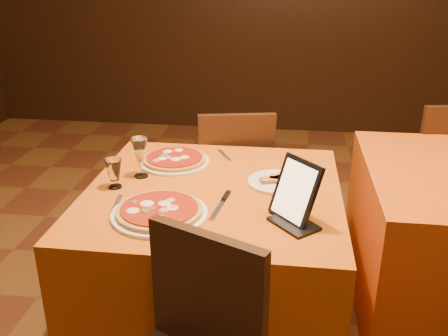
# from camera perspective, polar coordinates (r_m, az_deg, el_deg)

# --- Properties ---
(main_table) EXTENTS (1.10, 1.10, 0.75)m
(main_table) POSITION_cam_1_polar(r_m,az_deg,el_deg) (2.35, -1.16, -10.71)
(main_table) COLOR #C0540C
(main_table) RESTS_ON floor
(chair_main_far) EXTENTS (0.46, 0.46, 0.91)m
(chair_main_far) POSITION_cam_1_polar(r_m,az_deg,el_deg) (3.01, 1.08, -1.15)
(chair_main_far) COLOR black
(chair_main_far) RESTS_ON floor
(chair_side_far) EXTENTS (0.41, 0.41, 0.91)m
(chair_side_far) POSITION_cam_1_polar(r_m,az_deg,el_deg) (3.43, 22.97, 0.06)
(chair_side_far) COLOR black
(chair_side_far) RESTS_ON floor
(pizza_near) EXTENTS (0.38, 0.38, 0.03)m
(pizza_near) POSITION_cam_1_polar(r_m,az_deg,el_deg) (1.96, -7.39, -5.01)
(pizza_near) COLOR white
(pizza_near) RESTS_ON main_table
(pizza_far) EXTENTS (0.34, 0.34, 0.03)m
(pizza_far) POSITION_cam_1_polar(r_m,az_deg,el_deg) (2.45, -5.67, 0.85)
(pizza_far) COLOR white
(pizza_far) RESTS_ON main_table
(cutlet_dish) EXTENTS (0.26, 0.26, 0.03)m
(cutlet_dish) POSITION_cam_1_polar(r_m,az_deg,el_deg) (2.23, 6.05, -1.46)
(cutlet_dish) COLOR white
(cutlet_dish) RESTS_ON main_table
(wine_glass) EXTENTS (0.09, 0.09, 0.19)m
(wine_glass) POSITION_cam_1_polar(r_m,az_deg,el_deg) (2.29, -9.56, 1.21)
(wine_glass) COLOR #F5FD90
(wine_glass) RESTS_ON main_table
(water_glass) EXTENTS (0.10, 0.10, 0.13)m
(water_glass) POSITION_cam_1_polar(r_m,az_deg,el_deg) (2.21, -12.46, -0.64)
(water_glass) COLOR white
(water_glass) RESTS_ON main_table
(tablet) EXTENTS (0.20, 0.21, 0.24)m
(tablet) POSITION_cam_1_polar(r_m,az_deg,el_deg) (1.89, 8.17, -2.58)
(tablet) COLOR black
(tablet) RESTS_ON main_table
(knife) EXTENTS (0.06, 0.25, 0.01)m
(knife) POSITION_cam_1_polar(r_m,az_deg,el_deg) (2.02, -0.42, -4.34)
(knife) COLOR #A6A5AC
(knife) RESTS_ON main_table
(fork_near) EXTENTS (0.04, 0.17, 0.01)m
(fork_near) POSITION_cam_1_polar(r_m,az_deg,el_deg) (2.08, -12.20, -4.10)
(fork_near) COLOR silver
(fork_near) RESTS_ON main_table
(fork_far) EXTENTS (0.09, 0.15, 0.01)m
(fork_far) POSITION_cam_1_polar(r_m,az_deg,el_deg) (2.54, 0.03, 1.48)
(fork_far) COLOR silver
(fork_far) RESTS_ON main_table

